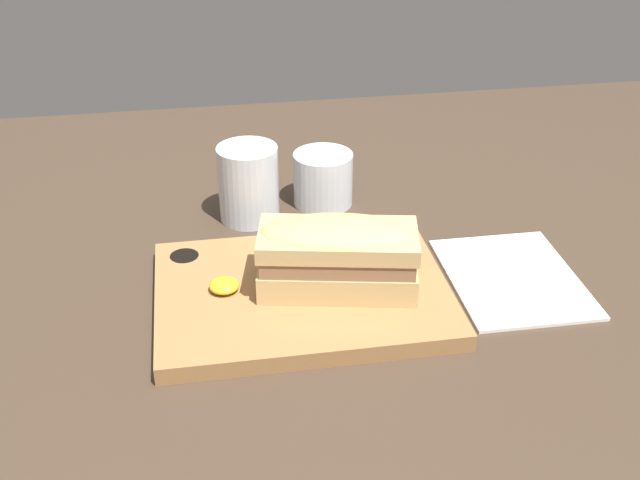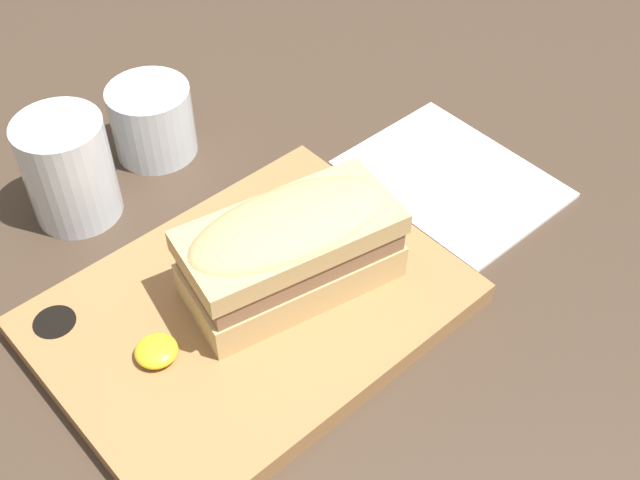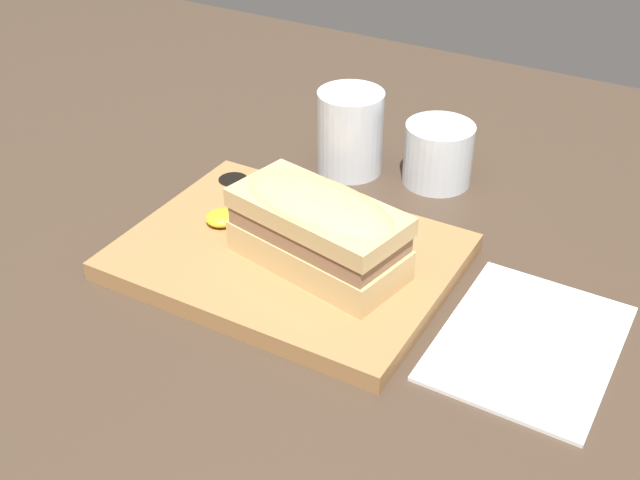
% 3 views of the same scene
% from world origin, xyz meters
% --- Properties ---
extents(dining_table, '(1.83, 1.26, 0.02)m').
position_xyz_m(dining_table, '(0.00, 0.00, 0.01)').
color(dining_table, '#423326').
rests_on(dining_table, ground).
extents(serving_board, '(0.32, 0.24, 0.02)m').
position_xyz_m(serving_board, '(0.06, 0.01, 0.03)').
color(serving_board, '#9E7042').
rests_on(serving_board, dining_table).
extents(sandwich, '(0.18, 0.11, 0.08)m').
position_xyz_m(sandwich, '(0.10, -0.00, 0.08)').
color(sandwich, tan).
rests_on(sandwich, serving_board).
extents(mustard_dollop, '(0.03, 0.03, 0.01)m').
position_xyz_m(mustard_dollop, '(-0.03, 0.01, 0.05)').
color(mustard_dollop, gold).
rests_on(mustard_dollop, serving_board).
extents(water_glass, '(0.08, 0.08, 0.10)m').
position_xyz_m(water_glass, '(0.02, 0.21, 0.06)').
color(water_glass, silver).
rests_on(water_glass, dining_table).
extents(wine_glass, '(0.08, 0.08, 0.07)m').
position_xyz_m(wine_glass, '(0.12, 0.24, 0.05)').
color(wine_glass, silver).
rests_on(wine_glass, dining_table).
extents(napkin, '(0.15, 0.19, 0.00)m').
position_xyz_m(napkin, '(0.30, 0.01, 0.02)').
color(napkin, white).
rests_on(napkin, dining_table).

